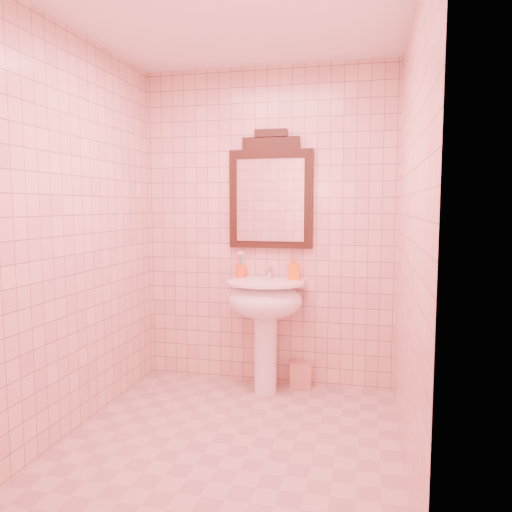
% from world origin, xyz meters
% --- Properties ---
extents(floor, '(2.20, 2.20, 0.00)m').
position_xyz_m(floor, '(0.00, 0.00, 0.00)').
color(floor, '#C4A18E').
rests_on(floor, ground).
extents(back_wall, '(2.00, 0.02, 2.50)m').
position_xyz_m(back_wall, '(0.00, 1.10, 1.25)').
color(back_wall, beige).
rests_on(back_wall, floor).
extents(pedestal_sink, '(0.58, 0.58, 0.86)m').
position_xyz_m(pedestal_sink, '(0.03, 0.87, 0.66)').
color(pedestal_sink, white).
rests_on(pedestal_sink, floor).
extents(faucet, '(0.04, 0.16, 0.11)m').
position_xyz_m(faucet, '(0.03, 1.01, 0.92)').
color(faucet, white).
rests_on(faucet, pedestal_sink).
extents(mirror, '(0.66, 0.06, 0.92)m').
position_xyz_m(mirror, '(0.03, 1.07, 1.52)').
color(mirror, black).
rests_on(mirror, back_wall).
extents(toothbrush_cup, '(0.08, 0.08, 0.18)m').
position_xyz_m(toothbrush_cup, '(-0.20, 1.04, 0.91)').
color(toothbrush_cup, '#FF4E15').
rests_on(toothbrush_cup, pedestal_sink).
extents(soap_dispenser, '(0.10, 0.10, 0.18)m').
position_xyz_m(soap_dispenser, '(0.23, 1.01, 0.95)').
color(soap_dispenser, orange).
rests_on(soap_dispenser, pedestal_sink).
extents(towel, '(0.18, 0.13, 0.20)m').
position_xyz_m(towel, '(0.29, 1.04, 0.10)').
color(towel, tan).
rests_on(towel, floor).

